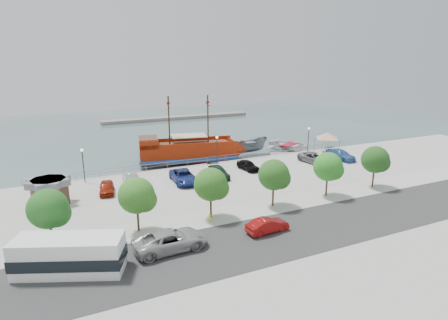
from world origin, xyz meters
name	(u,v)px	position (x,y,z in m)	size (l,w,h in m)	color
ground	(238,185)	(0.00, 0.00, -1.00)	(160.00, 160.00, 0.00)	#374D4F
land_slab	(356,258)	(0.00, -21.00, -0.60)	(100.00, 58.00, 1.20)	#ABAAA3
street	(317,227)	(0.00, -16.00, 0.01)	(100.00, 8.00, 0.04)	#373737
sidewalk	(281,204)	(0.00, -10.00, 0.01)	(100.00, 4.00, 0.05)	#B4B4AE
seawall_railing	(213,159)	(0.00, 7.80, 0.53)	(50.00, 0.06, 1.00)	gray
far_shore	(178,118)	(10.00, 55.00, -0.60)	(40.00, 3.00, 0.80)	gray
pirate_ship	(196,151)	(-0.90, 12.63, 0.84)	(17.68, 7.99, 10.97)	#942006
patrol_boat	(250,148)	(9.00, 13.07, 0.29)	(2.50, 6.65, 2.57)	slate
speedboat	(289,146)	(16.76, 12.72, -0.19)	(5.57, 7.81, 1.62)	silver
dock_west	(125,177)	(-12.59, 9.20, -0.82)	(6.44, 1.84, 0.37)	slate
dock_mid	(262,159)	(9.10, 9.20, -0.81)	(6.82, 1.95, 0.39)	gray
dock_east	(293,155)	(15.15, 9.20, -0.78)	(7.65, 2.19, 0.44)	gray
shed	(49,191)	(-21.97, 0.46, 1.47)	(4.24, 4.24, 2.76)	#4F3627
canopy_tent	(328,133)	(19.22, 5.75, 3.31)	(5.23, 5.23, 3.80)	slate
street_van	(170,240)	(-13.40, -14.40, 0.84)	(2.77, 6.01, 1.67)	#A1A1A1
street_sedan	(267,225)	(-4.72, -15.00, 0.65)	(1.37, 3.94, 1.30)	maroon
shuttle_bus	(69,256)	(-20.90, -14.50, 1.31)	(8.11, 5.44, 2.70)	white
fire_hydrant	(210,218)	(-8.44, -10.80, 0.41)	(0.26, 0.26, 0.75)	yellow
lamp_post_left	(83,159)	(-18.00, 6.50, 2.94)	(0.36, 0.36, 4.28)	black
lamp_post_mid	(217,145)	(0.00, 6.50, 2.94)	(0.36, 0.36, 4.28)	black
lamp_post_right	(308,136)	(16.00, 6.50, 2.94)	(0.36, 0.36, 4.28)	black
tree_a	(50,210)	(-21.85, -10.07, 3.30)	(3.30, 3.20, 5.00)	#473321
tree_b	(138,197)	(-14.85, -10.07, 3.30)	(3.30, 3.20, 5.00)	#473321
tree_c	(212,185)	(-7.85, -10.07, 3.30)	(3.30, 3.20, 5.00)	#473321
tree_d	(275,176)	(-0.85, -10.07, 3.30)	(3.30, 3.20, 5.00)	#473321
tree_e	(329,168)	(6.15, -10.07, 3.30)	(3.30, 3.20, 5.00)	#473321
tree_f	(377,160)	(13.15, -10.07, 3.30)	(3.30, 3.20, 5.00)	#473321
parked_car_a	(107,187)	(-16.10, 1.28, 0.68)	(1.60, 3.97, 1.35)	maroon
parked_car_b	(132,180)	(-12.97, 2.79, 0.71)	(1.50, 4.32, 1.42)	#A2A2A3
parked_car_c	(183,176)	(-6.91, 1.21, 0.77)	(2.56, 5.55, 1.54)	navy
parked_car_d	(218,172)	(-2.14, 1.27, 0.69)	(1.93, 4.75, 1.38)	#193424
parked_car_e	(248,165)	(2.87, 2.50, 0.68)	(1.60, 3.97, 1.35)	black
parked_car_g	(315,158)	(13.45, 1.49, 0.75)	(2.49, 5.39, 1.50)	slate
parked_car_h	(341,155)	(18.27, 1.43, 0.74)	(2.08, 5.13, 1.49)	#325E9F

